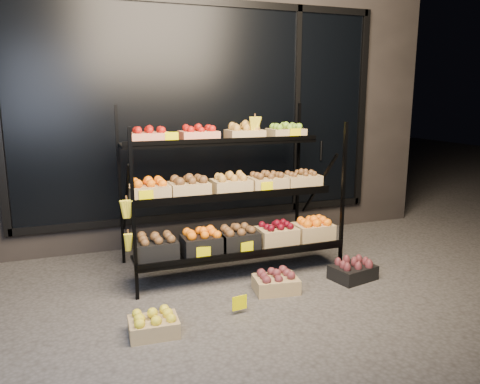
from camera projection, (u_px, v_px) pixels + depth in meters
name	position (u px, v px, depth m)	size (l,w,h in m)	color
ground	(254.00, 290.00, 4.28)	(24.00, 24.00, 0.00)	#514F4C
building	(182.00, 95.00, 6.29)	(6.00, 2.08, 3.50)	#2D2826
display_rack	(230.00, 194.00, 4.66)	(2.18, 1.02, 1.66)	black
tag_floor_a	(240.00, 307.00, 3.80)	(0.13, 0.01, 0.12)	#E9DC00
floor_crate_left	(154.00, 324.00, 3.47)	(0.37, 0.28, 0.19)	tan
floor_crate_midright	(276.00, 282.00, 4.24)	(0.43, 0.34, 0.20)	tan
floor_crate_right	(353.00, 270.00, 4.52)	(0.46, 0.38, 0.20)	black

